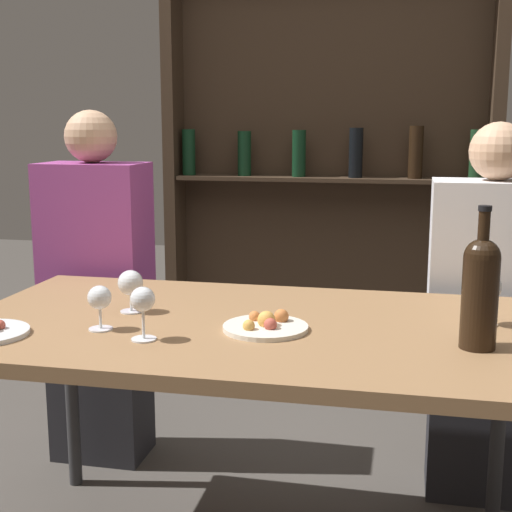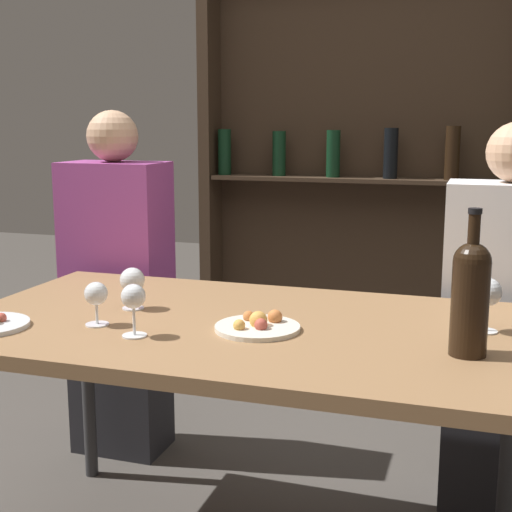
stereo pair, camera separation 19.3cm
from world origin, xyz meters
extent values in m
cube|color=olive|center=(0.00, 0.00, 0.70)|extent=(1.49, 0.84, 0.04)
cylinder|color=#2D2D30|center=(-0.69, 0.36, 0.34)|extent=(0.04, 0.04, 0.68)
cylinder|color=#2D2D30|center=(0.69, 0.36, 0.34)|extent=(0.04, 0.04, 0.68)
cube|color=#38281C|center=(0.00, 1.89, 1.07)|extent=(1.57, 0.02, 2.13)
cube|color=#38281C|center=(-0.79, 1.79, 1.07)|extent=(0.06, 0.18, 2.13)
cube|color=#38281C|center=(0.79, 1.79, 1.07)|extent=(0.06, 0.18, 2.13)
cube|color=#38281C|center=(0.00, 1.79, 0.95)|extent=(1.49, 0.18, 0.02)
cylinder|color=black|center=(-0.71, 1.78, 1.08)|extent=(0.07, 0.07, 0.23)
cylinder|color=black|center=(-0.42, 1.79, 1.07)|extent=(0.07, 0.07, 0.22)
cylinder|color=black|center=(-0.14, 1.78, 1.07)|extent=(0.07, 0.07, 0.23)
cylinder|color=black|center=(0.14, 1.78, 1.08)|extent=(0.07, 0.07, 0.24)
cylinder|color=black|center=(0.43, 1.78, 1.08)|extent=(0.07, 0.07, 0.25)
cylinder|color=#19381E|center=(0.70, 1.78, 1.08)|extent=(0.07, 0.07, 0.23)
cylinder|color=black|center=(0.56, -0.10, 0.83)|extent=(0.08, 0.08, 0.21)
sphere|color=black|center=(0.56, -0.10, 0.93)|extent=(0.08, 0.08, 0.08)
cylinder|color=black|center=(0.56, -0.10, 0.98)|extent=(0.03, 0.03, 0.10)
cylinder|color=black|center=(0.56, -0.10, 1.04)|extent=(0.03, 0.03, 0.01)
cylinder|color=silver|center=(0.60, 0.10, 0.72)|extent=(0.06, 0.06, 0.00)
cylinder|color=silver|center=(0.60, 0.10, 0.76)|extent=(0.01, 0.01, 0.08)
sphere|color=silver|center=(0.60, 0.10, 0.82)|extent=(0.07, 0.07, 0.07)
cylinder|color=silver|center=(-0.20, -0.20, 0.72)|extent=(0.06, 0.06, 0.00)
cylinder|color=silver|center=(-0.20, -0.20, 0.76)|extent=(0.01, 0.01, 0.08)
sphere|color=silver|center=(-0.20, -0.20, 0.82)|extent=(0.06, 0.06, 0.06)
cylinder|color=silver|center=(-0.34, -0.14, 0.72)|extent=(0.06, 0.06, 0.00)
cylinder|color=silver|center=(-0.34, -0.14, 0.76)|extent=(0.01, 0.01, 0.06)
sphere|color=silver|center=(-0.34, -0.14, 0.80)|extent=(0.06, 0.06, 0.06)
cylinder|color=silver|center=(-0.33, 0.03, 0.72)|extent=(0.06, 0.06, 0.00)
cylinder|color=silver|center=(-0.33, 0.03, 0.75)|extent=(0.01, 0.01, 0.06)
sphere|color=silver|center=(-0.33, 0.03, 0.80)|extent=(0.07, 0.07, 0.07)
cylinder|color=silver|center=(0.06, -0.06, 0.73)|extent=(0.21, 0.21, 0.01)
sphere|color=#C67038|center=(0.10, -0.01, 0.74)|extent=(0.04, 0.04, 0.04)
sphere|color=gold|center=(0.03, -0.10, 0.74)|extent=(0.03, 0.03, 0.03)
sphere|color=gold|center=(0.07, -0.06, 0.75)|extent=(0.05, 0.05, 0.05)
sphere|color=#B74C3D|center=(0.08, -0.08, 0.74)|extent=(0.03, 0.03, 0.03)
sphere|color=#C67038|center=(0.03, -0.02, 0.74)|extent=(0.03, 0.03, 0.03)
sphere|color=#B74C3D|center=(-0.57, -0.22, 0.74)|extent=(0.03, 0.03, 0.03)
cube|color=#26262B|center=(-0.69, 0.59, 0.23)|extent=(0.33, 0.22, 0.45)
cube|color=#9E3F8C|center=(-0.69, 0.59, 0.77)|extent=(0.37, 0.22, 0.64)
sphere|color=tan|center=(-0.69, 0.59, 1.18)|extent=(0.18, 0.18, 0.18)
cube|color=#26262B|center=(0.67, 0.59, 0.23)|extent=(0.35, 0.22, 0.45)
cube|color=white|center=(0.67, 0.59, 0.75)|extent=(0.39, 0.22, 0.60)
sphere|color=tan|center=(0.67, 0.59, 1.14)|extent=(0.18, 0.18, 0.18)
camera|label=1|loc=(0.40, -1.73, 1.23)|focal=50.00mm
camera|label=2|loc=(0.58, -1.68, 1.23)|focal=50.00mm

